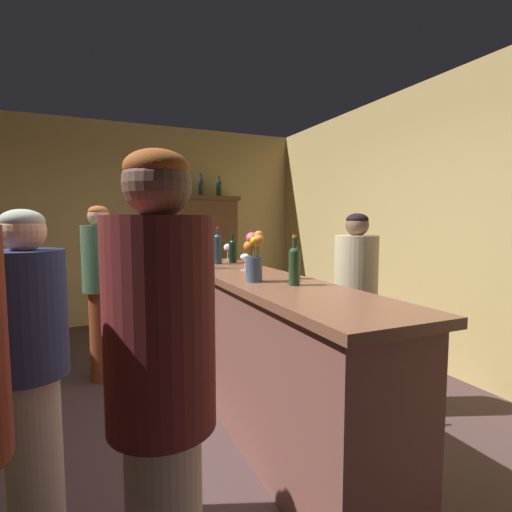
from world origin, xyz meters
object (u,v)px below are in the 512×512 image
object	(u,v)px
wine_bottle_pinot	(207,253)
display_bottle_left	(181,187)
cheese_plate	(207,261)
wine_bottle_chardonnay	(296,260)
patron_near_entrance	(162,395)
flower_arrangement	(254,255)
wine_glass_mid	(228,248)
patron_tall	(101,285)
bar_counter	(261,351)
wine_bottle_syrah	(218,247)
patron_in_navy	(30,362)
wine_bottle_merlot	(233,250)
display_cabinet	(201,256)
wine_bottle_riesling	(294,264)
bartender	(355,304)
display_bottle_midleft	(201,186)
display_bottle_center	(219,188)
wine_glass_front	(245,258)

from	to	relation	value
wine_bottle_pinot	display_bottle_left	bearing A→B (deg)	81.57
cheese_plate	display_bottle_left	xyz separation A→B (m)	(0.23, 2.02, 0.88)
wine_bottle_chardonnay	cheese_plate	bearing A→B (deg)	100.51
wine_bottle_chardonnay	patron_near_entrance	size ratio (longest dim) A/B	0.17
display_bottle_left	flower_arrangement	bearing A→B (deg)	-95.05
wine_glass_mid	patron_tall	xyz separation A→B (m)	(-1.20, 0.08, -0.30)
display_bottle_left	bar_counter	bearing A→B (deg)	-93.01
wine_bottle_syrah	patron_in_navy	xyz separation A→B (m)	(-1.36, -1.44, -0.39)
wine_bottle_pinot	wine_bottle_merlot	size ratio (longest dim) A/B	1.11
flower_arrangement	display_cabinet	bearing A→B (deg)	80.09
wine_bottle_riesling	display_bottle_left	distance (m)	3.64
display_cabinet	bartender	world-z (taller)	display_cabinet
wine_bottle_chardonnay	wine_bottle_syrah	xyz separation A→B (m)	(-0.20, 1.10, 0.02)
wine_bottle_riesling	display_bottle_midleft	bearing A→B (deg)	83.16
wine_bottle_riesling	wine_bottle_chardonnay	bearing A→B (deg)	58.33
wine_bottle_pinot	display_bottle_center	size ratio (longest dim) A/B	1.05
wine_bottle_syrah	display_bottle_midleft	bearing A→B (deg)	77.81
wine_bottle_pinot	patron_tall	xyz separation A→B (m)	(-0.80, 0.66, -0.31)
display_bottle_center	bar_counter	bearing A→B (deg)	-103.28
display_cabinet	bar_counter	bearing A→B (deg)	-98.17
bar_counter	patron_near_entrance	world-z (taller)	patron_near_entrance
wine_bottle_pinot	display_bottle_center	distance (m)	2.80
display_bottle_left	display_bottle_center	world-z (taller)	display_bottle_left
wine_glass_mid	display_cabinet	bearing A→B (deg)	82.15
patron_in_navy	patron_tall	bearing A→B (deg)	37.17
wine_bottle_merlot	wine_glass_front	distance (m)	0.59
display_cabinet	patron_near_entrance	bearing A→B (deg)	-107.25
bar_counter	display_bottle_center	bearing A→B (deg)	76.72
wine_bottle_riesling	patron_near_entrance	bearing A→B (deg)	-137.34
wine_glass_front	patron_in_navy	bearing A→B (deg)	-147.46
bar_counter	bartender	world-z (taller)	bartender
wine_glass_mid	wine_glass_front	bearing A→B (deg)	-100.13
wine_bottle_merlot	patron_near_entrance	xyz separation A→B (m)	(-1.08, -2.26, -0.26)
wine_glass_mid	wine_bottle_pinot	bearing A→B (deg)	-124.06
wine_bottle_chardonnay	flower_arrangement	xyz separation A→B (m)	(-0.31, 0.00, 0.05)
display_bottle_left	patron_near_entrance	size ratio (longest dim) A/B	0.18
wine_glass_front	cheese_plate	bearing A→B (deg)	97.51
display_bottle_left	patron_in_navy	size ratio (longest dim) A/B	0.20
display_cabinet	display_bottle_left	bearing A→B (deg)	-180.00
display_bottle_center	patron_tall	size ratio (longest dim) A/B	0.19
display_cabinet	bartender	xyz separation A→B (m)	(0.30, -3.25, -0.12)
bar_counter	patron_near_entrance	xyz separation A→B (m)	(-0.93, -1.29, 0.39)
display_cabinet	wine_bottle_chardonnay	distance (m)	3.35
wine_bottle_syrah	patron_near_entrance	bearing A→B (deg)	-112.39
wine_bottle_riesling	display_bottle_midleft	world-z (taller)	display_bottle_midleft
wine_bottle_syrah	wine_glass_mid	size ratio (longest dim) A/B	2.06
patron_near_entrance	display_bottle_center	bearing A→B (deg)	18.89
wine_glass_front	flower_arrangement	bearing A→B (deg)	-106.43
display_cabinet	patron_in_navy	world-z (taller)	display_cabinet
bar_counter	wine_glass_front	bearing A→B (deg)	84.46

